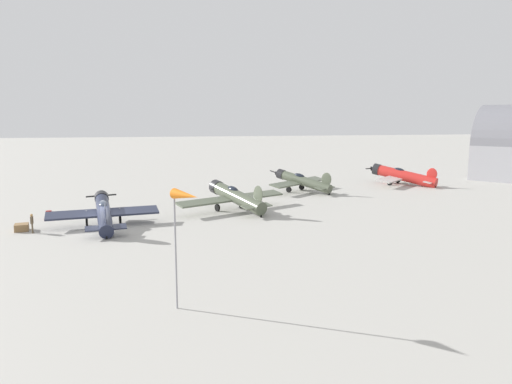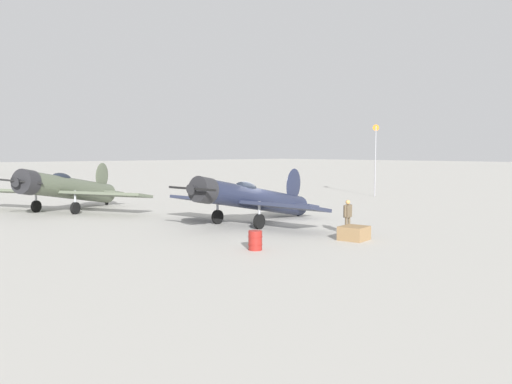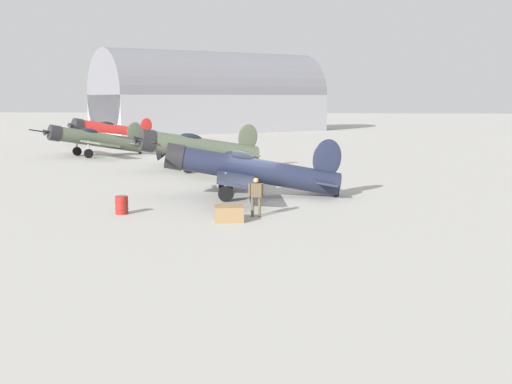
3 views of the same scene
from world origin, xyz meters
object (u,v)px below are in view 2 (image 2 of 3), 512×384
object	(u,v)px
equipment_crate	(354,233)
fuel_drum	(255,240)
ground_crew_mechanic	(348,214)
windsock_mast	(376,131)
airplane_foreground	(251,198)
airplane_mid_apron	(65,188)

from	to	relation	value
equipment_crate	fuel_drum	distance (m)	5.20
ground_crew_mechanic	windsock_mast	bearing A→B (deg)	110.60
fuel_drum	airplane_foreground	bearing A→B (deg)	140.26
airplane_foreground	windsock_mast	world-z (taller)	windsock_mast
equipment_crate	windsock_mast	distance (m)	25.86
equipment_crate	fuel_drum	xyz separation A→B (m)	(-1.22, -5.06, 0.08)
fuel_drum	windsock_mast	xyz separation A→B (m)	(-12.58, 26.17, 5.57)
airplane_foreground	fuel_drum	size ratio (longest dim) A/B	12.68
airplane_mid_apron	ground_crew_mechanic	xyz separation A→B (m)	(19.09, 6.50, -0.57)
ground_crew_mechanic	windsock_mast	distance (m)	24.24
airplane_mid_apron	ground_crew_mechanic	world-z (taller)	airplane_mid_apron
equipment_crate	windsock_mast	xyz separation A→B (m)	(-13.81, 21.12, 5.65)
ground_crew_mechanic	windsock_mast	size ratio (longest dim) A/B	0.26
airplane_foreground	windsock_mast	size ratio (longest dim) A/B	1.57
airplane_foreground	equipment_crate	distance (m)	7.24
fuel_drum	airplane_mid_apron	bearing A→B (deg)	-178.72
windsock_mast	ground_crew_mechanic	bearing A→B (deg)	-57.85
ground_crew_mechanic	windsock_mast	xyz separation A→B (m)	(-12.63, 20.10, 4.93)
airplane_foreground	windsock_mast	xyz separation A→B (m)	(-6.66, 21.25, 4.51)
equipment_crate	ground_crew_mechanic	bearing A→B (deg)	139.05
ground_crew_mechanic	fuel_drum	world-z (taller)	ground_crew_mechanic
ground_crew_mechanic	airplane_foreground	bearing A→B (deg)	179.36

